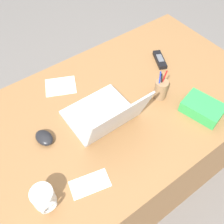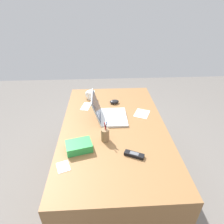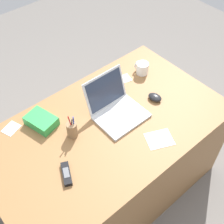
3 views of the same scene
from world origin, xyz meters
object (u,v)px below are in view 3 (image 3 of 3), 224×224
at_px(laptop, 116,108).
at_px(snack_bag, 41,121).
at_px(computer_mouse, 155,97).
at_px(pen_holder, 72,130).
at_px(cordless_phone, 66,174).
at_px(coffee_mug_white, 142,68).

height_order(laptop, snack_bag, laptop).
xyz_separation_m(computer_mouse, snack_bag, (-0.70, 0.31, 0.01)).
bearing_deg(snack_bag, pen_holder, -63.95).
bearing_deg(snack_bag, computer_mouse, -23.96).
bearing_deg(computer_mouse, cordless_phone, 176.52).
xyz_separation_m(laptop, pen_holder, (-0.32, 0.04, 0.01)).
distance_m(computer_mouse, coffee_mug_white, 0.29).
bearing_deg(coffee_mug_white, pen_holder, -168.87).
bearing_deg(computer_mouse, pen_holder, 159.43).
bearing_deg(computer_mouse, snack_bag, 146.06).
distance_m(laptop, snack_bag, 0.48).
bearing_deg(coffee_mug_white, laptop, -156.29).
xyz_separation_m(computer_mouse, coffee_mug_white, (0.13, 0.26, 0.02)).
distance_m(laptop, cordless_phone, 0.54).
bearing_deg(snack_bag, cordless_phone, -102.79).
height_order(computer_mouse, pen_holder, pen_holder).
height_order(coffee_mug_white, cordless_phone, coffee_mug_white).
xyz_separation_m(coffee_mug_white, cordless_phone, (-0.92, -0.35, -0.03)).
bearing_deg(cordless_phone, laptop, 18.13).
bearing_deg(computer_mouse, laptop, 155.00).
bearing_deg(laptop, pen_holder, 173.45).
bearing_deg(pen_holder, snack_bag, 116.05).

